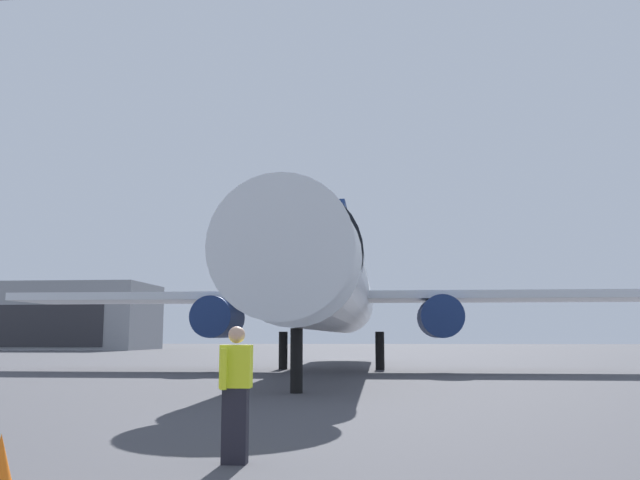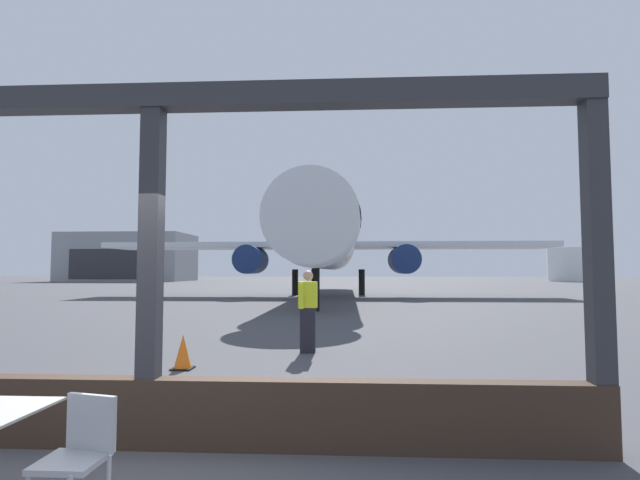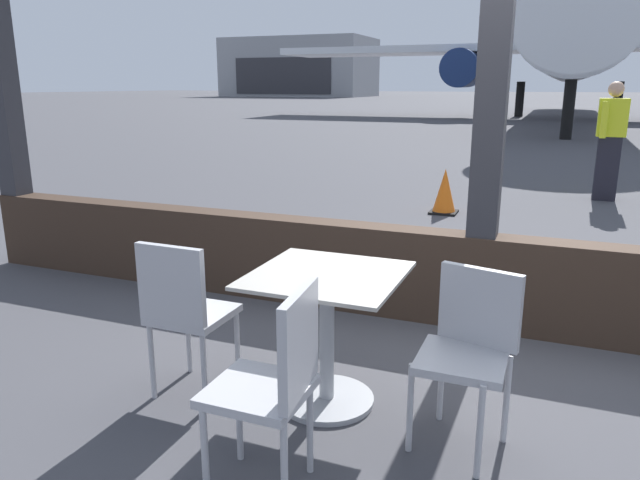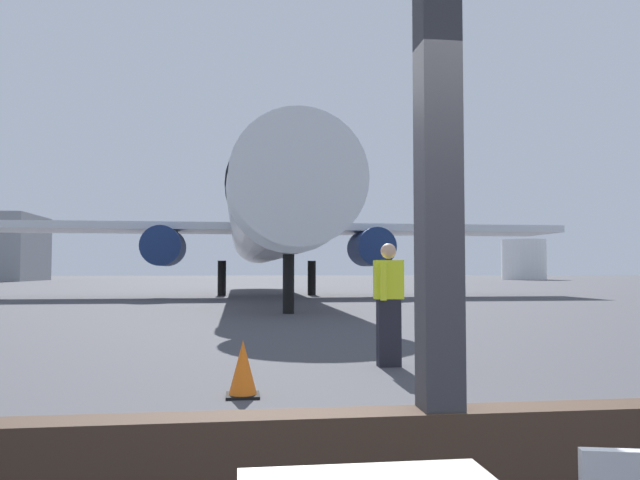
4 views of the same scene
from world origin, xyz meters
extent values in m
plane|color=#424247|center=(0.00, 40.00, 0.00)|extent=(220.00, 220.00, 0.00)
cube|color=#38281E|center=(0.00, 0.00, 0.34)|extent=(8.94, 0.24, 0.67)
cube|color=#2D2D33|center=(0.00, 0.00, 3.50)|extent=(8.94, 0.24, 0.24)
cube|color=#2D2D33|center=(0.00, 0.00, 1.69)|extent=(0.20, 0.20, 3.38)
cube|color=#2D2D33|center=(4.37, 0.00, 1.69)|extent=(0.20, 0.20, 3.38)
cube|color=#B2B2B7|center=(0.12, -1.57, 0.45)|extent=(0.40, 0.40, 0.04)
cube|color=#B2B2B7|center=(0.16, -1.39, 0.66)|extent=(0.40, 0.14, 0.38)
cylinder|color=silver|center=(0.59, 30.20, 3.80)|extent=(3.89, 29.15, 3.89)
cone|color=silver|center=(0.59, 14.32, 3.80)|extent=(3.70, 2.60, 3.70)
cylinder|color=black|center=(0.59, 16.22, 3.95)|extent=(3.97, 0.90, 3.97)
cube|color=silver|center=(-7.54, 29.60, 3.50)|extent=(14.30, 4.20, 0.36)
cube|color=silver|center=(8.71, 29.60, 3.50)|extent=(14.30, 4.20, 0.36)
cylinder|color=navy|center=(-4.56, 28.20, 2.50)|extent=(1.90, 3.20, 1.90)
cylinder|color=navy|center=(5.73, 28.20, 2.50)|extent=(1.90, 3.20, 1.90)
cube|color=navy|center=(0.59, 43.28, 8.14)|extent=(0.36, 4.40, 5.20)
cylinder|color=black|center=(0.59, 16.52, 0.92)|extent=(0.36, 0.36, 1.85)
cylinder|color=black|center=(-1.81, 30.60, 0.92)|extent=(0.44, 0.44, 1.85)
cylinder|color=black|center=(2.99, 30.60, 0.92)|extent=(0.44, 0.44, 1.85)
cube|color=black|center=(1.13, 5.67, 0.47)|extent=(0.32, 0.20, 0.95)
cube|color=yellow|center=(1.13, 5.67, 1.23)|extent=(0.40, 0.22, 0.55)
sphere|color=tan|center=(1.13, 5.67, 1.63)|extent=(0.22, 0.22, 0.22)
cylinder|color=yellow|center=(1.01, 5.46, 1.20)|extent=(0.09, 0.09, 0.52)
cylinder|color=yellow|center=(1.25, 5.88, 1.20)|extent=(0.09, 0.09, 0.52)
cone|color=orange|center=(-0.94, 3.81, 0.30)|extent=(0.32, 0.32, 0.61)
cube|color=black|center=(-0.94, 3.81, 0.01)|extent=(0.36, 0.36, 0.03)
cube|color=gray|center=(-36.34, 79.61, 4.11)|extent=(20.78, 12.37, 8.21)
cube|color=#2D2D33|center=(-36.34, 73.37, 2.88)|extent=(14.55, 0.10, 4.93)
cylinder|color=white|center=(38.90, 80.47, 2.80)|extent=(6.12, 6.12, 5.61)
camera|label=1|loc=(2.99, -3.09, 1.61)|focal=37.88mm
camera|label=2|loc=(1.98, -4.85, 1.73)|focal=27.66mm
camera|label=3|loc=(0.45, -4.16, 1.69)|focal=33.38mm
camera|label=4|loc=(-1.00, -3.04, 1.36)|focal=35.20mm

